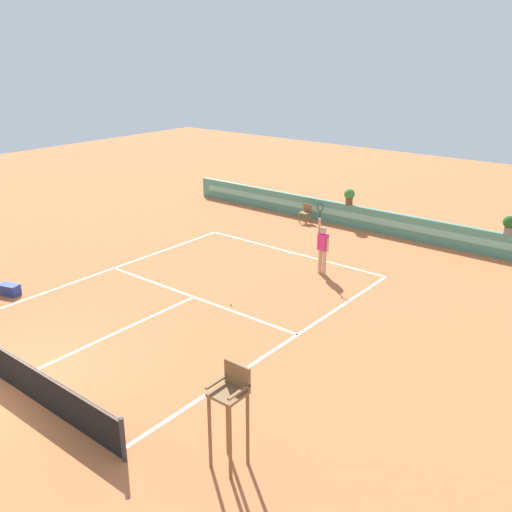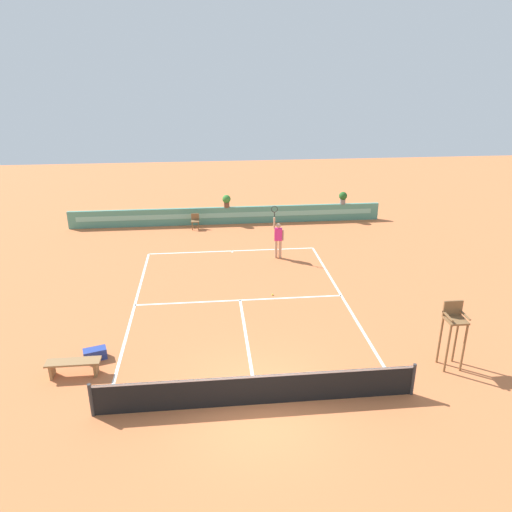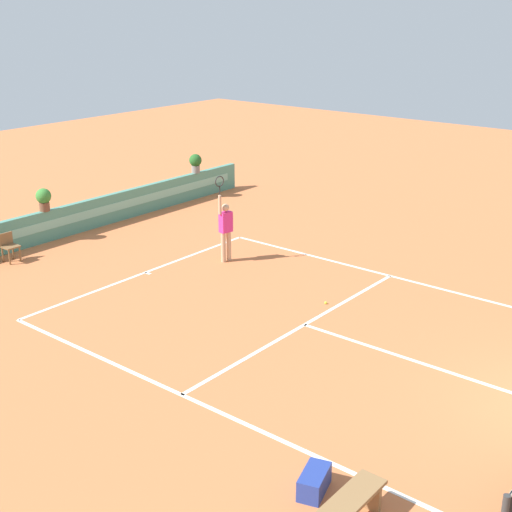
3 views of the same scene
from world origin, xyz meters
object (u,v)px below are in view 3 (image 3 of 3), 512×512
object	(u,v)px
bench_courtside	(346,509)
potted_plant_centre	(44,198)
tennis_ball_near_baseline	(326,303)
gear_bag	(314,482)
ball_kid_chair	(9,246)
potted_plant_far_right	(195,162)
tennis_player	(226,227)

from	to	relation	value
bench_courtside	potted_plant_centre	world-z (taller)	potted_plant_centre
tennis_ball_near_baseline	gear_bag	bearing A→B (deg)	-147.65
ball_kid_chair	potted_plant_far_right	size ratio (longest dim) A/B	1.17
bench_courtside	potted_plant_centre	bearing A→B (deg)	69.91
bench_courtside	gear_bag	world-z (taller)	bench_courtside
tennis_player	potted_plant_far_right	distance (m)	7.34
ball_kid_chair	potted_plant_far_right	distance (m)	8.76
potted_plant_centre	ball_kid_chair	bearing A→B (deg)	-158.13
ball_kid_chair	potted_plant_far_right	xyz separation A→B (m)	(8.68, 0.73, 0.93)
bench_courtside	potted_plant_far_right	world-z (taller)	potted_plant_far_right
ball_kid_chair	tennis_player	xyz separation A→B (m)	(4.00, -4.91, 0.57)
bench_courtside	tennis_ball_near_baseline	distance (m)	8.22
ball_kid_chair	potted_plant_centre	xyz separation A→B (m)	(1.82, 0.73, 0.93)
gear_bag	potted_plant_centre	size ratio (longest dim) A/B	0.97
ball_kid_chair	gear_bag	bearing A→B (deg)	-103.21
gear_bag	ball_kid_chair	bearing A→B (deg)	76.79
gear_bag	potted_plant_centre	xyz separation A→B (m)	(4.85, 13.63, 1.23)
gear_bag	tennis_player	bearing A→B (deg)	48.66
gear_bag	tennis_ball_near_baseline	bearing A→B (deg)	32.35
ball_kid_chair	tennis_ball_near_baseline	world-z (taller)	ball_kid_chair
tennis_player	tennis_ball_near_baseline	size ratio (longest dim) A/B	38.01
bench_courtside	potted_plant_centre	xyz separation A→B (m)	(5.30, 14.48, 1.04)
ball_kid_chair	potted_plant_centre	bearing A→B (deg)	21.87
gear_bag	potted_plant_centre	bearing A→B (deg)	70.41
tennis_player	tennis_ball_near_baseline	world-z (taller)	tennis_player
gear_bag	tennis_ball_near_baseline	size ratio (longest dim) A/B	10.29
bench_courtside	tennis_player	bearing A→B (deg)	49.78
bench_courtside	potted_plant_centre	distance (m)	15.45
tennis_player	potted_plant_far_right	xyz separation A→B (m)	(4.68, 5.64, 0.36)
ball_kid_chair	bench_courtside	size ratio (longest dim) A/B	0.53
bench_courtside	gear_bag	distance (m)	0.98
tennis_player	bench_courtside	bearing A→B (deg)	-130.22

